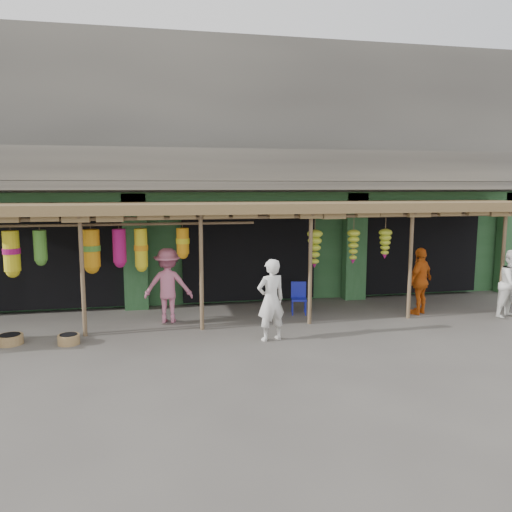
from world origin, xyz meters
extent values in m
plane|color=#514C47|center=(0.00, 0.00, 0.00)|extent=(80.00, 80.00, 0.00)
cube|color=gray|center=(0.00, 5.00, 5.00)|extent=(16.00, 6.00, 4.00)
cube|color=#2D6033|center=(0.00, 5.15, 1.50)|extent=(16.00, 5.70, 3.00)
cube|color=gray|center=(0.00, 1.65, 3.20)|extent=(16.00, 0.90, 0.22)
cube|color=gray|center=(0.00, 1.25, 3.70)|extent=(16.00, 0.10, 0.80)
cube|color=#2D6033|center=(0.00, 2.05, 2.85)|extent=(16.00, 0.35, 0.35)
cube|color=yellow|center=(-5.00, 1.97, 2.75)|extent=(1.70, 0.06, 0.55)
cube|color=#B21414|center=(-5.00, 1.93, 2.75)|extent=(1.30, 0.02, 0.30)
cube|color=black|center=(-5.00, 3.00, 1.35)|extent=(3.60, 2.00, 2.50)
cube|color=black|center=(0.00, 3.00, 1.35)|extent=(3.60, 2.00, 2.50)
cube|color=black|center=(5.00, 3.00, 1.35)|extent=(3.60, 2.00, 2.50)
cube|color=#2D6033|center=(-3.00, 2.05, 1.50)|extent=(0.60, 0.35, 3.00)
cube|color=#2D6033|center=(3.00, 2.05, 1.50)|extent=(0.60, 0.35, 3.00)
cube|color=#2D6033|center=(7.90, 2.05, 1.50)|extent=(0.60, 0.35, 3.00)
cylinder|color=brown|center=(-4.00, -0.20, 1.30)|extent=(0.09, 0.09, 2.60)
cylinder|color=brown|center=(-1.50, -0.20, 1.30)|extent=(0.09, 0.09, 2.60)
cylinder|color=brown|center=(1.00, -0.20, 1.30)|extent=(0.09, 0.09, 2.60)
cylinder|color=brown|center=(3.50, -0.20, 1.30)|extent=(0.09, 0.09, 2.60)
cylinder|color=brown|center=(6.00, -0.20, 1.30)|extent=(0.09, 0.09, 2.60)
cylinder|color=brown|center=(-0.25, -0.20, 2.50)|extent=(12.90, 0.08, 0.08)
cylinder|color=brown|center=(-3.00, 0.20, 2.35)|extent=(5.50, 0.06, 0.06)
cube|color=brown|center=(0.00, 0.90, 2.68)|extent=(14.00, 2.70, 0.22)
cylinder|color=#1A21AB|center=(0.81, 0.58, 0.18)|extent=(0.03, 0.03, 0.36)
cylinder|color=#1A21AB|center=(1.12, 0.51, 0.18)|extent=(0.03, 0.03, 0.36)
cylinder|color=#1A21AB|center=(0.88, 0.89, 0.18)|extent=(0.03, 0.03, 0.36)
cylinder|color=#1A21AB|center=(1.19, 0.82, 0.18)|extent=(0.03, 0.03, 0.36)
cube|color=#1A21AB|center=(1.00, 0.70, 0.38)|extent=(0.45, 0.45, 0.04)
cube|color=#1A21AB|center=(1.04, 0.88, 0.59)|extent=(0.38, 0.12, 0.40)
cylinder|color=olive|center=(-5.42, -0.50, 0.10)|extent=(0.53, 0.53, 0.19)
cylinder|color=olive|center=(-4.25, -0.72, 0.10)|extent=(0.56, 0.56, 0.20)
imported|color=white|center=(-0.17, -1.25, 0.85)|extent=(0.71, 0.56, 1.71)
imported|color=#D55D14|center=(3.98, 0.14, 0.84)|extent=(1.05, 0.88, 1.67)
imported|color=#CB6B8A|center=(-2.21, 0.60, 0.88)|extent=(1.22, 0.83, 1.75)
camera|label=1|loc=(-2.42, -11.05, 3.17)|focal=35.00mm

